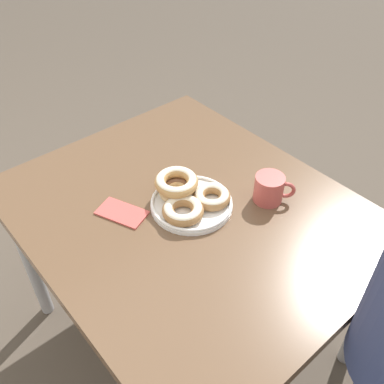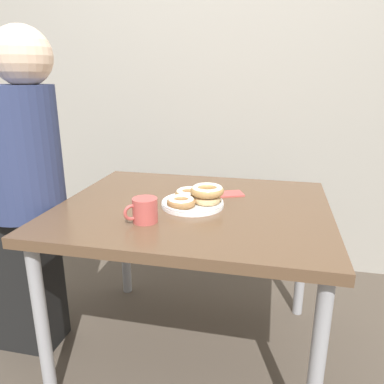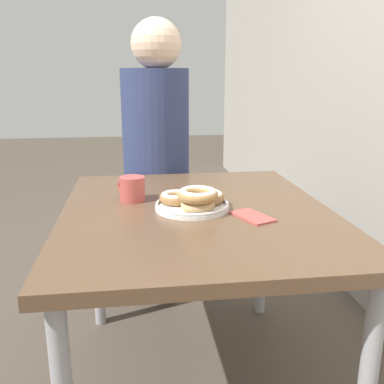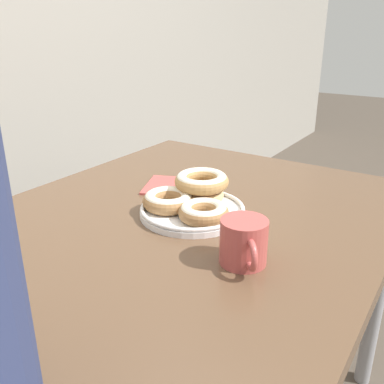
{
  "view_description": "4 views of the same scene",
  "coord_description": "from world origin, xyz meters",
  "px_view_note": "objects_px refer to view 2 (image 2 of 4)",
  "views": [
    {
      "loc": [
        -0.73,
        0.77,
        1.62
      ],
      "look_at": [
        -0.0,
        0.15,
        0.77
      ],
      "focal_mm": 40.0,
      "sensor_mm": 36.0,
      "label": 1
    },
    {
      "loc": [
        0.31,
        -1.25,
        1.23
      ],
      "look_at": [
        -0.0,
        0.15,
        0.77
      ],
      "focal_mm": 35.0,
      "sensor_mm": 36.0,
      "label": 2
    },
    {
      "loc": [
        1.39,
        -0.04,
        1.16
      ],
      "look_at": [
        -0.0,
        0.15,
        0.77
      ],
      "focal_mm": 40.0,
      "sensor_mm": 36.0,
      "label": 3
    },
    {
      "loc": [
        -0.79,
        -0.37,
        1.14
      ],
      "look_at": [
        -0.0,
        0.15,
        0.77
      ],
      "focal_mm": 40.0,
      "sensor_mm": 36.0,
      "label": 4
    }
  ],
  "objects_px": {
    "person_figure": "(22,191)",
    "napkin": "(226,194)",
    "dining_table": "(193,221)",
    "donut_plate": "(195,198)",
    "coffee_mug": "(144,210)"
  },
  "relations": [
    {
      "from": "person_figure",
      "to": "napkin",
      "type": "bearing_deg",
      "value": 17.77
    },
    {
      "from": "dining_table",
      "to": "donut_plate",
      "type": "height_order",
      "value": "donut_plate"
    },
    {
      "from": "coffee_mug",
      "to": "napkin",
      "type": "bearing_deg",
      "value": 57.42
    },
    {
      "from": "napkin",
      "to": "coffee_mug",
      "type": "bearing_deg",
      "value": -122.58
    },
    {
      "from": "person_figure",
      "to": "napkin",
      "type": "distance_m",
      "value": 0.88
    },
    {
      "from": "dining_table",
      "to": "napkin",
      "type": "bearing_deg",
      "value": 55.77
    },
    {
      "from": "donut_plate",
      "to": "coffee_mug",
      "type": "bearing_deg",
      "value": -124.25
    },
    {
      "from": "donut_plate",
      "to": "person_figure",
      "type": "xyz_separation_m",
      "value": [
        -0.73,
        -0.09,
        0.01
      ]
    },
    {
      "from": "coffee_mug",
      "to": "napkin",
      "type": "xyz_separation_m",
      "value": [
        0.25,
        0.39,
        -0.04
      ]
    },
    {
      "from": "person_figure",
      "to": "napkin",
      "type": "relative_size",
      "value": 8.3
    },
    {
      "from": "coffee_mug",
      "to": "napkin",
      "type": "height_order",
      "value": "coffee_mug"
    },
    {
      "from": "donut_plate",
      "to": "coffee_mug",
      "type": "distance_m",
      "value": 0.25
    },
    {
      "from": "dining_table",
      "to": "coffee_mug",
      "type": "bearing_deg",
      "value": -121.27
    },
    {
      "from": "donut_plate",
      "to": "napkin",
      "type": "bearing_deg",
      "value": 59.51
    },
    {
      "from": "donut_plate",
      "to": "napkin",
      "type": "distance_m",
      "value": 0.21
    }
  ]
}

